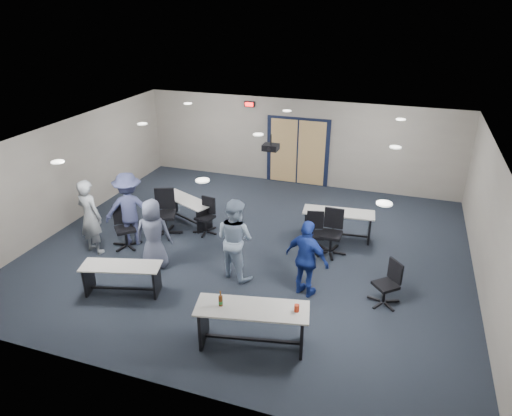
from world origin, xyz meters
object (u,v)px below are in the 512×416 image
(chair_back_b, at_px, (205,216))
(person_gray, at_px, (90,217))
(chair_back_a, at_px, (164,213))
(table_front_left, at_px, (122,274))
(table_back_left, at_px, (186,206))
(chair_loose_right, at_px, (386,284))
(person_navy, at_px, (307,259))
(chair_back_c, at_px, (315,233))
(chair_back_d, at_px, (331,233))
(chair_loose_left, at_px, (125,228))
(table_back_right, at_px, (338,220))
(person_back, at_px, (129,209))
(table_front_right, at_px, (252,319))
(person_plaid, at_px, (153,234))
(person_lightblue, at_px, (235,239))

(chair_back_b, xyz_separation_m, person_gray, (-2.10, -1.69, 0.44))
(chair_back_a, bearing_deg, table_front_left, -102.05)
(table_back_left, xyz_separation_m, chair_loose_right, (5.28, -2.01, 0.01))
(table_back_left, bearing_deg, person_navy, -5.90)
(chair_back_c, bearing_deg, chair_back_d, -10.90)
(table_back_left, bearing_deg, chair_loose_left, -90.86)
(table_back_right, height_order, chair_back_c, chair_back_c)
(chair_loose_right, relative_size, person_back, 0.51)
(table_back_left, bearing_deg, table_back_right, 30.54)
(table_front_left, height_order, table_front_right, table_front_right)
(table_back_left, xyz_separation_m, table_back_right, (3.96, 0.43, 0.03))
(table_front_right, bearing_deg, table_back_right, 68.78)
(table_back_left, bearing_deg, chair_back_a, -78.72)
(chair_back_a, bearing_deg, person_gray, -154.07)
(chair_back_a, height_order, chair_back_d, chair_back_a)
(chair_loose_right, relative_size, person_gray, 0.51)
(table_front_right, xyz_separation_m, table_back_right, (0.74, 4.37, -0.06))
(chair_loose_right, xyz_separation_m, person_gray, (-6.66, -0.08, 0.45))
(table_back_left, xyz_separation_m, chair_back_b, (0.73, -0.41, 0.01))
(chair_back_c, relative_size, person_plaid, 0.59)
(person_lightblue, distance_m, person_navy, 1.60)
(chair_loose_right, bearing_deg, table_front_left, -116.99)
(chair_back_c, xyz_separation_m, person_navy, (0.19, -1.76, 0.34))
(person_gray, bearing_deg, chair_back_c, -148.42)
(person_gray, relative_size, person_lightblue, 1.01)
(table_front_left, height_order, chair_back_c, chair_back_c)
(table_front_left, bearing_deg, chair_loose_right, -0.70)
(table_front_right, height_order, person_navy, person_navy)
(chair_back_b, distance_m, person_lightblue, 2.18)
(table_back_left, relative_size, table_back_right, 0.96)
(table_front_left, distance_m, chair_back_d, 4.71)
(chair_back_d, xyz_separation_m, person_back, (-4.68, -1.03, 0.37))
(table_front_left, relative_size, person_back, 0.91)
(table_front_right, bearing_deg, person_plaid, 137.29)
(chair_back_b, relative_size, chair_back_d, 0.87)
(table_back_right, relative_size, chair_back_a, 1.52)
(chair_back_a, relative_size, person_gray, 0.65)
(chair_loose_right, bearing_deg, person_plaid, -129.29)
(person_gray, bearing_deg, person_lightblue, -165.44)
(table_front_left, xyz_separation_m, table_back_right, (3.73, 3.75, 0.04))
(table_front_left, bearing_deg, person_lightblue, 19.27)
(table_front_left, relative_size, chair_back_b, 1.79)
(table_back_right, height_order, chair_back_b, chair_back_b)
(table_front_right, distance_m, person_gray, 4.96)
(table_front_right, height_order, table_back_right, table_front_right)
(table_back_left, xyz_separation_m, person_lightblue, (2.16, -1.99, 0.44))
(chair_back_a, bearing_deg, chair_back_b, 2.23)
(person_plaid, relative_size, person_lightblue, 0.89)
(chair_back_b, height_order, person_plaid, person_plaid)
(chair_back_c, height_order, person_navy, person_navy)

